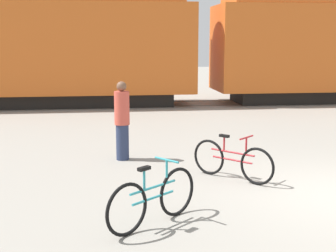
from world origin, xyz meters
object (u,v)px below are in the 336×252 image
at_px(bicycle_teal, 153,199).
at_px(bicycle_maroon, 232,160).
at_px(freight_train, 204,35).
at_px(person_in_red, 122,121).

xyz_separation_m(bicycle_teal, bicycle_maroon, (1.73, 2.08, -0.02)).
bearing_deg(freight_train, person_in_red, -112.04).
distance_m(freight_train, bicycle_maroon, 11.44).
bearing_deg(bicycle_maroon, person_in_red, 138.57).
height_order(freight_train, bicycle_teal, freight_train).
bearing_deg(bicycle_teal, freight_train, 75.46).
distance_m(bicycle_maroon, person_in_red, 2.79).
relative_size(bicycle_maroon, person_in_red, 0.76).
relative_size(freight_train, bicycle_teal, 16.87).
height_order(bicycle_teal, person_in_red, person_in_red).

